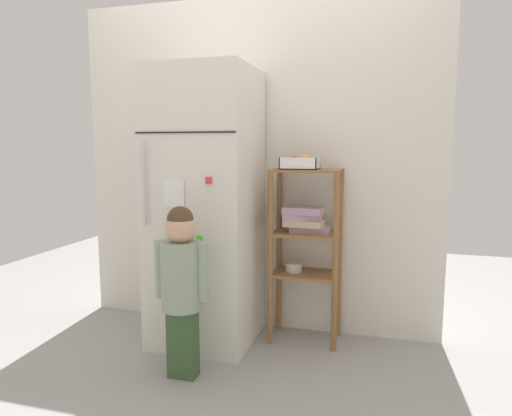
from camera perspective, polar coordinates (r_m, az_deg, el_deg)
The scene contains 6 objects.
ground_plane at distance 3.06m, azimuth -2.09°, elevation -16.40°, with size 6.00×6.00×0.00m, color #999993.
kitchen_wall_back at distance 3.13m, azimuth -0.21°, elevation 5.18°, with size 2.49×0.03×2.22m, color silver.
refrigerator at distance 2.91m, azimuth -6.28°, elevation 0.01°, with size 0.62×0.63×1.72m.
child_standing at distance 2.49m, azimuth -9.22°, elevation -8.23°, with size 0.30×0.22×0.94m.
pantry_shelf_unit at distance 2.92m, azimuth 6.12°, elevation -3.34°, with size 0.44×0.29×1.11m.
fruit_bin at distance 2.85m, azimuth 5.58°, elevation 5.58°, with size 0.23×0.18×0.09m.
Camera 1 is at (0.87, -2.65, 1.25)m, focal length 32.21 mm.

